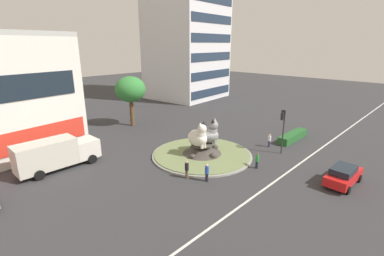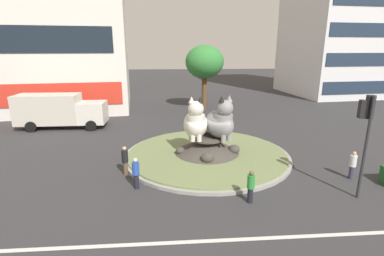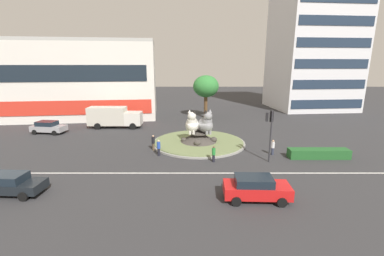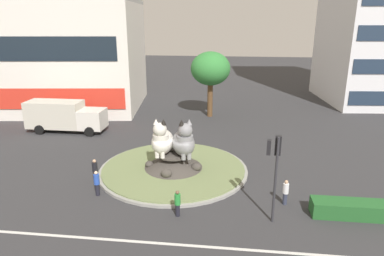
{
  "view_description": "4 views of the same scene",
  "coord_description": "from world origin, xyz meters",
  "px_view_note": "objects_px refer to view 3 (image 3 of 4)",
  "views": [
    {
      "loc": [
        -20.8,
        -18.29,
        11.53
      ],
      "look_at": [
        0.48,
        1.93,
        2.58
      ],
      "focal_mm": 25.94,
      "sensor_mm": 36.0,
      "label": 1
    },
    {
      "loc": [
        -2.28,
        -17.49,
        6.84
      ],
      "look_at": [
        -0.97,
        0.04,
        1.92
      ],
      "focal_mm": 26.85,
      "sensor_mm": 36.0,
      "label": 2
    },
    {
      "loc": [
        -0.76,
        -28.86,
        8.85
      ],
      "look_at": [
        -0.73,
        0.57,
        1.68
      ],
      "focal_mm": 24.35,
      "sensor_mm": 36.0,
      "label": 3
    },
    {
      "loc": [
        4.08,
        -22.86,
        10.56
      ],
      "look_at": [
        1.12,
        1.86,
        2.7
      ],
      "focal_mm": 32.64,
      "sensor_mm": 36.0,
      "label": 4
    }
  ],
  "objects_px": {
    "delivery_box_truck": "(113,117)",
    "office_tower": "(314,36)",
    "traffic_light_mast": "(270,125)",
    "pedestrian_green_shirt": "(213,154)",
    "pedestrian_white_shirt": "(272,147)",
    "cat_statue_grey": "(206,124)",
    "sedan_on_far_lane": "(48,127)",
    "pedestrian_black_shirt": "(153,142)",
    "broadleaf_tree_behind_island": "(206,87)",
    "parked_car_right": "(256,188)",
    "hatchback_near_shophouse": "(9,184)",
    "cat_statue_white": "(192,124)",
    "shophouse_block": "(75,79)",
    "pedestrian_blue_shirt": "(158,147)"
  },
  "relations": [
    {
      "from": "parked_car_right",
      "to": "broadleaf_tree_behind_island",
      "type": "bearing_deg",
      "value": 96.22
    },
    {
      "from": "pedestrian_green_shirt",
      "to": "pedestrian_blue_shirt",
      "type": "bearing_deg",
      "value": 144.15
    },
    {
      "from": "shophouse_block",
      "to": "pedestrian_green_shirt",
      "type": "bearing_deg",
      "value": -53.13
    },
    {
      "from": "delivery_box_truck",
      "to": "traffic_light_mast",
      "type": "bearing_deg",
      "value": -36.37
    },
    {
      "from": "cat_statue_white",
      "to": "pedestrian_black_shirt",
      "type": "distance_m",
      "value": 4.96
    },
    {
      "from": "pedestrian_blue_shirt",
      "to": "pedestrian_black_shirt",
      "type": "bearing_deg",
      "value": -56.82
    },
    {
      "from": "broadleaf_tree_behind_island",
      "to": "pedestrian_green_shirt",
      "type": "bearing_deg",
      "value": -90.86
    },
    {
      "from": "cat_statue_white",
      "to": "shophouse_block",
      "type": "xyz_separation_m",
      "value": [
        -20.38,
        17.4,
        4.05
      ]
    },
    {
      "from": "pedestrian_green_shirt",
      "to": "hatchback_near_shophouse",
      "type": "height_order",
      "value": "pedestrian_green_shirt"
    },
    {
      "from": "pedestrian_green_shirt",
      "to": "cat_statue_white",
      "type": "bearing_deg",
      "value": 91.42
    },
    {
      "from": "pedestrian_green_shirt",
      "to": "pedestrian_white_shirt",
      "type": "xyz_separation_m",
      "value": [
        6.11,
        2.01,
        0.0
      ]
    },
    {
      "from": "pedestrian_green_shirt",
      "to": "pedestrian_white_shirt",
      "type": "relative_size",
      "value": 0.99
    },
    {
      "from": "pedestrian_black_shirt",
      "to": "delivery_box_truck",
      "type": "bearing_deg",
      "value": 71.78
    },
    {
      "from": "sedan_on_far_lane",
      "to": "delivery_box_truck",
      "type": "relative_size",
      "value": 0.6
    },
    {
      "from": "traffic_light_mast",
      "to": "pedestrian_green_shirt",
      "type": "xyz_separation_m",
      "value": [
        -5.13,
        -0.16,
        -2.74
      ]
    },
    {
      "from": "traffic_light_mast",
      "to": "office_tower",
      "type": "height_order",
      "value": "office_tower"
    },
    {
      "from": "broadleaf_tree_behind_island",
      "to": "delivery_box_truck",
      "type": "bearing_deg",
      "value": -152.07
    },
    {
      "from": "pedestrian_black_shirt",
      "to": "parked_car_right",
      "type": "height_order",
      "value": "pedestrian_black_shirt"
    },
    {
      "from": "pedestrian_green_shirt",
      "to": "sedan_on_far_lane",
      "type": "distance_m",
      "value": 23.52
    },
    {
      "from": "cat_statue_grey",
      "to": "broadleaf_tree_behind_island",
      "type": "xyz_separation_m",
      "value": [
        0.76,
        15.26,
        2.95
      ]
    },
    {
      "from": "cat_statue_grey",
      "to": "delivery_box_truck",
      "type": "xyz_separation_m",
      "value": [
        -12.83,
        8.06,
        -0.74
      ]
    },
    {
      "from": "cat_statue_white",
      "to": "pedestrian_green_shirt",
      "type": "bearing_deg",
      "value": 21.63
    },
    {
      "from": "pedestrian_black_shirt",
      "to": "broadleaf_tree_behind_island",
      "type": "bearing_deg",
      "value": 16.92
    },
    {
      "from": "hatchback_near_shophouse",
      "to": "delivery_box_truck",
      "type": "bearing_deg",
      "value": 88.88
    },
    {
      "from": "cat_statue_grey",
      "to": "sedan_on_far_lane",
      "type": "bearing_deg",
      "value": -124.12
    },
    {
      "from": "cat_statue_white",
      "to": "shophouse_block",
      "type": "relative_size",
      "value": 0.09
    },
    {
      "from": "delivery_box_truck",
      "to": "office_tower",
      "type": "bearing_deg",
      "value": 26.39
    },
    {
      "from": "pedestrian_white_shirt",
      "to": "pedestrian_black_shirt",
      "type": "distance_m",
      "value": 12.3
    },
    {
      "from": "broadleaf_tree_behind_island",
      "to": "hatchback_near_shophouse",
      "type": "distance_m",
      "value": 31.42
    },
    {
      "from": "shophouse_block",
      "to": "pedestrian_white_shirt",
      "type": "xyz_separation_m",
      "value": [
        28.49,
        -21.18,
        -5.55
      ]
    },
    {
      "from": "cat_statue_grey",
      "to": "pedestrian_black_shirt",
      "type": "relative_size",
      "value": 1.88
    },
    {
      "from": "office_tower",
      "to": "pedestrian_white_shirt",
      "type": "xyz_separation_m",
      "value": [
        -16.12,
        -29.27,
        -13.6
      ]
    },
    {
      "from": "shophouse_block",
      "to": "pedestrian_black_shirt",
      "type": "relative_size",
      "value": 17.4
    },
    {
      "from": "broadleaf_tree_behind_island",
      "to": "pedestrian_white_shirt",
      "type": "relative_size",
      "value": 4.6
    },
    {
      "from": "pedestrian_green_shirt",
      "to": "delivery_box_truck",
      "type": "xyz_separation_m",
      "value": [
        -13.27,
        13.76,
        0.79
      ]
    },
    {
      "from": "pedestrian_white_shirt",
      "to": "pedestrian_green_shirt",
      "type": "bearing_deg",
      "value": -152.63
    },
    {
      "from": "cat_statue_white",
      "to": "pedestrian_white_shirt",
      "type": "xyz_separation_m",
      "value": [
        8.11,
        -3.79,
        -1.5
      ]
    },
    {
      "from": "pedestrian_blue_shirt",
      "to": "sedan_on_far_lane",
      "type": "distance_m",
      "value": 17.99
    },
    {
      "from": "sedan_on_far_lane",
      "to": "cat_statue_white",
      "type": "bearing_deg",
      "value": -5.59
    },
    {
      "from": "cat_statue_grey",
      "to": "parked_car_right",
      "type": "distance_m",
      "value": 13.05
    },
    {
      "from": "hatchback_near_shophouse",
      "to": "parked_car_right",
      "type": "distance_m",
      "value": 17.07
    },
    {
      "from": "pedestrian_black_shirt",
      "to": "sedan_on_far_lane",
      "type": "xyz_separation_m",
      "value": [
        -14.93,
        7.09,
        -0.04
      ]
    },
    {
      "from": "office_tower",
      "to": "sedan_on_far_lane",
      "type": "relative_size",
      "value": 6.36
    },
    {
      "from": "cat_statue_grey",
      "to": "pedestrian_green_shirt",
      "type": "xyz_separation_m",
      "value": [
        0.44,
        -5.71,
        -1.52
      ]
    },
    {
      "from": "parked_car_right",
      "to": "pedestrian_blue_shirt",
      "type": "bearing_deg",
      "value": 133.22
    },
    {
      "from": "office_tower",
      "to": "sedan_on_far_lane",
      "type": "bearing_deg",
      "value": -159.86
    },
    {
      "from": "office_tower",
      "to": "pedestrian_blue_shirt",
      "type": "distance_m",
      "value": 42.6
    },
    {
      "from": "cat_statue_grey",
      "to": "parked_car_right",
      "type": "relative_size",
      "value": 0.7
    },
    {
      "from": "pedestrian_green_shirt",
      "to": "delivery_box_truck",
      "type": "bearing_deg",
      "value": 116.37
    },
    {
      "from": "cat_statue_white",
      "to": "parked_car_right",
      "type": "xyz_separation_m",
      "value": [
        4.26,
        -12.78,
        -1.47
      ]
    }
  ]
}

